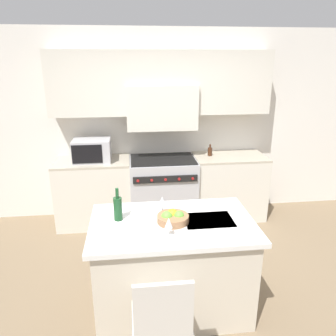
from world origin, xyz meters
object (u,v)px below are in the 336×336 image
(wine_glass_near, at_px, (169,223))
(fruit_bowl, at_px, (173,218))
(wine_bottle, at_px, (118,208))
(wine_glass_far, at_px, (162,202))
(microwave, at_px, (92,150))
(oil_bottle_on_counter, at_px, (210,151))
(range_stove, at_px, (163,190))
(island_chair, at_px, (162,321))

(wine_glass_near, bearing_deg, fruit_bowl, 74.56)
(wine_bottle, height_order, wine_glass_far, wine_bottle)
(microwave, relative_size, oil_bottle_on_counter, 2.97)
(range_stove, distance_m, oil_bottle_on_counter, 0.88)
(island_chair, bearing_deg, microwave, 105.20)
(range_stove, relative_size, wine_bottle, 3.10)
(wine_glass_near, relative_size, wine_glass_far, 1.00)
(island_chair, relative_size, wine_glass_far, 5.86)
(microwave, relative_size, wine_glass_far, 3.13)
(island_chair, distance_m, wine_glass_near, 0.72)
(wine_glass_far, bearing_deg, range_stove, 83.99)
(wine_glass_far, bearing_deg, island_chair, -95.97)
(microwave, height_order, wine_glass_near, microwave)
(wine_bottle, bearing_deg, range_stove, 71.31)
(wine_bottle, xyz_separation_m, oil_bottle_on_counter, (1.27, 1.77, -0.02))
(island_chair, height_order, oil_bottle_on_counter, oil_bottle_on_counter)
(microwave, relative_size, island_chair, 0.53)
(oil_bottle_on_counter, bearing_deg, island_chair, -110.09)
(fruit_bowl, bearing_deg, oil_bottle_on_counter, 67.13)
(wine_glass_near, bearing_deg, wine_glass_far, 91.43)
(microwave, height_order, fruit_bowl, microwave)
(microwave, xyz_separation_m, island_chair, (0.70, -2.59, -0.55))
(island_chair, relative_size, wine_bottle, 3.09)
(wine_glass_near, relative_size, fruit_bowl, 0.57)
(wine_glass_near, bearing_deg, wine_bottle, 142.20)
(island_chair, distance_m, oil_bottle_on_counter, 2.84)
(island_chair, relative_size, fruit_bowl, 3.34)
(range_stove, bearing_deg, wine_glass_far, -96.01)
(microwave, distance_m, island_chair, 2.74)
(island_chair, height_order, wine_glass_far, wine_glass_far)
(island_chair, bearing_deg, wine_bottle, 109.68)
(wine_glass_near, bearing_deg, island_chair, -101.74)
(wine_bottle, bearing_deg, fruit_bowl, -11.32)
(wine_glass_near, bearing_deg, microwave, 111.65)
(range_stove, height_order, microwave, microwave)
(microwave, height_order, wine_glass_far, microwave)
(wine_glass_far, bearing_deg, wine_bottle, -165.95)
(wine_glass_near, height_order, oil_bottle_on_counter, oil_bottle_on_counter)
(fruit_bowl, distance_m, oil_bottle_on_counter, 2.03)
(range_stove, height_order, fruit_bowl, fruit_bowl)
(island_chair, xyz_separation_m, wine_glass_near, (0.11, 0.54, 0.48))
(wine_bottle, relative_size, fruit_bowl, 1.08)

